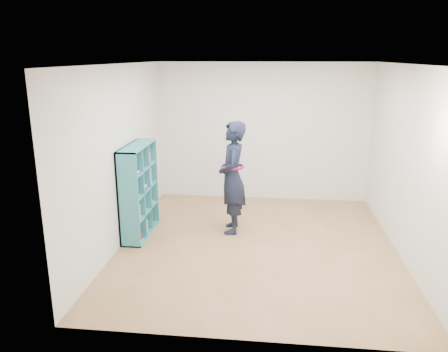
# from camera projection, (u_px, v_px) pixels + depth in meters

# --- Properties ---
(floor) EXTENTS (4.50, 4.50, 0.00)m
(floor) POSITION_uv_depth(u_px,v_px,m) (257.00, 245.00, 6.45)
(floor) COLOR olive
(floor) RESTS_ON ground
(ceiling) EXTENTS (4.50, 4.50, 0.00)m
(ceiling) POSITION_uv_depth(u_px,v_px,m) (261.00, 64.00, 5.76)
(ceiling) COLOR white
(ceiling) RESTS_ON wall_back
(wall_left) EXTENTS (0.02, 4.50, 2.60)m
(wall_left) POSITION_uv_depth(u_px,v_px,m) (121.00, 156.00, 6.32)
(wall_left) COLOR silver
(wall_left) RESTS_ON floor
(wall_right) EXTENTS (0.02, 4.50, 2.60)m
(wall_right) POSITION_uv_depth(u_px,v_px,m) (407.00, 164.00, 5.89)
(wall_right) COLOR silver
(wall_right) RESTS_ON floor
(wall_back) EXTENTS (4.00, 0.02, 2.60)m
(wall_back) POSITION_uv_depth(u_px,v_px,m) (263.00, 132.00, 8.26)
(wall_back) COLOR silver
(wall_back) RESTS_ON floor
(wall_front) EXTENTS (4.00, 0.02, 2.60)m
(wall_front) POSITION_uv_depth(u_px,v_px,m) (250.00, 217.00, 3.95)
(wall_front) COLOR silver
(wall_front) RESTS_ON floor
(bookshelf) EXTENTS (0.31, 1.06, 1.42)m
(bookshelf) POSITION_uv_depth(u_px,v_px,m) (137.00, 191.00, 6.69)
(bookshelf) COLOR teal
(bookshelf) RESTS_ON floor
(person) EXTENTS (0.47, 0.67, 1.76)m
(person) POSITION_uv_depth(u_px,v_px,m) (232.00, 178.00, 6.76)
(person) COLOR black
(person) RESTS_ON floor
(smartphone) EXTENTS (0.03, 0.09, 0.12)m
(smartphone) POSITION_uv_depth(u_px,v_px,m) (223.00, 169.00, 6.81)
(smartphone) COLOR silver
(smartphone) RESTS_ON person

